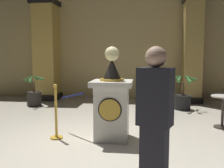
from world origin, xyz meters
The scene contains 12 objects.
ground_plane centered at (0.00, 0.00, 0.00)m, with size 11.04×11.04×0.00m, color beige.
back_wall centered at (0.00, 4.69, 1.86)m, with size 11.04×0.16×3.72m, color tan.
pedestal_clock centered at (0.36, -0.03, 0.69)m, with size 0.76×0.76×1.75m.
stanchion_near centered at (0.26, 1.03, 0.35)m, with size 0.24×0.24×1.01m.
stanchion_far centered at (-0.71, -0.14, 0.37)m, with size 0.24×0.24×1.05m.
velvet_rope centered at (-0.22, 0.45, 0.79)m, with size 1.09×1.10×0.22m.
column_left centered at (-2.59, 4.21, 1.77)m, with size 0.92×0.92×3.57m.
column_right centered at (2.59, 4.21, 1.77)m, with size 0.72×0.72×3.57m.
potted_palm_left centered at (-2.53, 2.92, 0.31)m, with size 0.66×0.65×1.04m.
potted_palm_right centered at (2.11, 2.92, 0.36)m, with size 0.77×0.71×1.12m.
bystander_guest centered at (1.07, -1.99, 0.89)m, with size 0.42×0.34×1.67m.
cafe_table centered at (2.69, 1.02, 0.46)m, with size 0.51×0.51×0.72m.
Camera 1 is at (0.94, -4.67, 1.56)m, focal length 40.31 mm.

